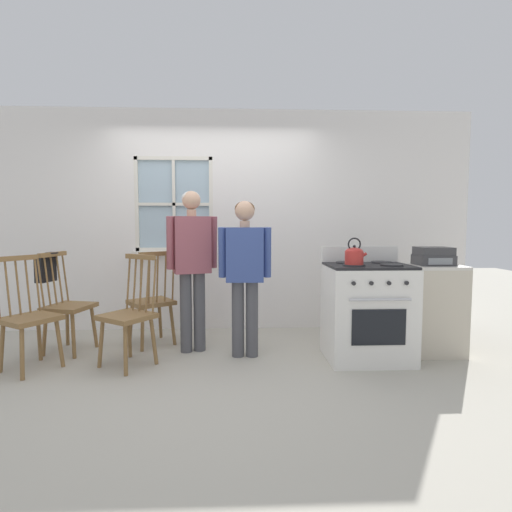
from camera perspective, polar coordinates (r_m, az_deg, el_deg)
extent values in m
plane|color=#B2AD9E|center=(3.82, -7.26, -15.51)|extent=(16.00, 16.00, 0.00)
cube|color=white|center=(5.52, -28.21, 4.46)|extent=(2.25, 0.06, 2.70)
cube|color=white|center=(5.14, 12.05, 4.93)|extent=(3.21, 0.06, 2.70)
cube|color=white|center=(5.10, -11.41, -4.76)|extent=(0.94, 0.06, 0.98)
cube|color=white|center=(5.16, -11.76, 16.85)|extent=(0.94, 0.06, 0.57)
cube|color=silver|center=(4.97, -11.64, 0.49)|extent=(1.00, 0.10, 0.03)
cube|color=#9EB7C6|center=(5.05, -11.58, 7.25)|extent=(0.88, 0.01, 1.09)
cube|color=silver|center=(5.02, -11.63, 7.26)|extent=(0.04, 0.02, 1.15)
cube|color=silver|center=(5.02, -11.63, 7.26)|extent=(0.94, 0.02, 0.04)
cube|color=silver|center=(5.11, -16.68, 7.11)|extent=(0.04, 0.03, 1.15)
cube|color=silver|center=(4.97, -6.44, 7.35)|extent=(0.04, 0.03, 1.15)
cube|color=silver|center=(5.08, -11.74, 13.52)|extent=(0.94, 0.03, 0.04)
cube|color=silver|center=(5.03, -11.53, 0.94)|extent=(0.94, 0.03, 0.04)
cube|color=olive|center=(4.53, -25.11, -6.62)|extent=(0.49, 0.50, 0.04)
cylinder|color=olive|center=(4.35, -24.64, -10.32)|extent=(0.07, 0.08, 0.44)
cylinder|color=olive|center=(4.62, -22.12, -9.38)|extent=(0.08, 0.07, 0.44)
cylinder|color=olive|center=(4.55, -27.95, -9.81)|extent=(0.08, 0.07, 0.44)
cylinder|color=olive|center=(4.80, -25.34, -8.96)|extent=(0.07, 0.08, 0.44)
cylinder|color=olive|center=(4.45, -28.37, -3.51)|extent=(0.07, 0.04, 0.52)
cylinder|color=olive|center=(4.52, -27.64, -3.37)|extent=(0.07, 0.04, 0.52)
cylinder|color=olive|center=(4.59, -26.93, -3.23)|extent=(0.07, 0.04, 0.52)
cylinder|color=olive|center=(4.66, -26.24, -3.10)|extent=(0.07, 0.04, 0.52)
cylinder|color=olive|center=(4.73, -25.58, -2.96)|extent=(0.07, 0.04, 0.52)
cube|color=olive|center=(4.56, -27.06, 0.21)|extent=(0.13, 0.38, 0.04)
cube|color=olive|center=(4.13, -29.57, -7.83)|extent=(0.56, 0.57, 0.04)
cylinder|color=olive|center=(3.97, -30.43, -11.95)|extent=(0.06, 0.09, 0.44)
cylinder|color=olive|center=(4.14, -26.24, -11.14)|extent=(0.09, 0.06, 0.44)
cylinder|color=olive|center=(4.25, -32.56, -10.99)|extent=(0.09, 0.06, 0.44)
cylinder|color=olive|center=(4.40, -28.55, -10.29)|extent=(0.06, 0.09, 0.44)
cylinder|color=olive|center=(4.19, -31.94, -4.12)|extent=(0.07, 0.05, 0.52)
cylinder|color=olive|center=(4.23, -30.86, -4.00)|extent=(0.07, 0.05, 0.52)
cylinder|color=olive|center=(4.28, -29.80, -3.87)|extent=(0.07, 0.05, 0.52)
cylinder|color=olive|center=(4.32, -28.76, -3.75)|extent=(0.07, 0.05, 0.52)
cube|color=olive|center=(4.21, -31.01, -0.27)|extent=(0.24, 0.34, 0.04)
cube|color=olive|center=(3.88, -17.95, -8.22)|extent=(0.57, 0.57, 0.04)
cylinder|color=olive|center=(3.98, -21.27, -11.60)|extent=(0.09, 0.06, 0.44)
cylinder|color=olive|center=(3.72, -18.14, -12.66)|extent=(0.06, 0.09, 0.44)
cylinder|color=olive|center=(4.17, -17.63, -10.78)|extent=(0.06, 0.09, 0.44)
cylinder|color=olive|center=(3.92, -14.41, -11.69)|extent=(0.09, 0.06, 0.44)
cylinder|color=olive|center=(4.08, -17.78, -3.87)|extent=(0.06, 0.07, 0.52)
cylinder|color=olive|center=(4.01, -16.97, -3.99)|extent=(0.06, 0.07, 0.52)
cylinder|color=olive|center=(3.94, -16.12, -4.12)|extent=(0.06, 0.07, 0.52)
cylinder|color=olive|center=(3.87, -15.25, -4.25)|extent=(0.06, 0.07, 0.52)
cylinder|color=olive|center=(3.81, -14.35, -4.38)|extent=(0.06, 0.07, 0.52)
cube|color=olive|center=(3.91, -16.21, -0.11)|extent=(0.33, 0.25, 0.04)
cube|color=olive|center=(4.50, -14.74, -6.41)|extent=(0.57, 0.57, 0.04)
cylinder|color=olive|center=(4.76, -13.55, -8.78)|extent=(0.06, 0.09, 0.44)
cylinder|color=olive|center=(4.63, -17.43, -9.22)|extent=(0.09, 0.06, 0.44)
cylinder|color=olive|center=(4.48, -11.83, -9.59)|extent=(0.09, 0.06, 0.44)
cylinder|color=olive|center=(4.34, -15.92, -10.11)|extent=(0.06, 0.09, 0.44)
cylinder|color=olive|center=(4.38, -11.76, -3.19)|extent=(0.06, 0.07, 0.52)
cylinder|color=olive|center=(4.34, -12.83, -3.27)|extent=(0.06, 0.07, 0.52)
cylinder|color=olive|center=(4.30, -13.92, -3.36)|extent=(0.06, 0.07, 0.52)
cylinder|color=olive|center=(4.26, -15.02, -3.45)|extent=(0.06, 0.07, 0.52)
cylinder|color=olive|center=(4.23, -16.15, -3.53)|extent=(0.06, 0.07, 0.52)
cube|color=olive|center=(4.27, -13.99, 0.32)|extent=(0.33, 0.25, 0.04)
cylinder|color=#4C4C51|center=(4.17, -9.97, -7.97)|extent=(0.12, 0.12, 0.81)
cylinder|color=#4C4C51|center=(4.20, -8.08, -7.88)|extent=(0.12, 0.12, 0.81)
cube|color=#934C56|center=(4.09, -9.14, 1.60)|extent=(0.40, 0.30, 0.57)
cylinder|color=#934C56|center=(4.04, -12.14, 1.84)|extent=(0.10, 0.13, 0.53)
cylinder|color=#934C56|center=(4.11, -6.11, 1.96)|extent=(0.10, 0.13, 0.53)
cylinder|color=tan|center=(4.09, -9.20, 6.09)|extent=(0.10, 0.10, 0.07)
sphere|color=tan|center=(4.09, -9.22, 7.87)|extent=(0.19, 0.19, 0.19)
ellipsoid|color=silver|center=(4.11, -9.26, 8.09)|extent=(0.19, 0.19, 0.15)
cylinder|color=#4C4C51|center=(3.99, -2.60, -8.97)|extent=(0.12, 0.12, 0.75)
cylinder|color=#4C4C51|center=(3.99, -0.58, -8.97)|extent=(0.12, 0.12, 0.75)
cube|color=#384C8E|center=(3.89, -1.61, 0.22)|extent=(0.36, 0.22, 0.53)
cylinder|color=#384C8E|center=(3.87, -4.85, 0.50)|extent=(0.08, 0.11, 0.49)
cylinder|color=#384C8E|center=(3.87, 1.62, 0.51)|extent=(0.08, 0.11, 0.49)
cylinder|color=tan|center=(3.87, -1.62, 4.58)|extent=(0.10, 0.10, 0.06)
sphere|color=tan|center=(3.88, -1.62, 6.46)|extent=(0.19, 0.19, 0.19)
ellipsoid|color=brown|center=(3.89, -1.62, 6.71)|extent=(0.19, 0.19, 0.16)
cube|color=white|center=(4.04, 15.60, -7.88)|extent=(0.79, 0.64, 0.90)
cube|color=black|center=(3.96, 15.75, -1.34)|extent=(0.77, 0.61, 0.02)
cylinder|color=#2D2D30|center=(3.79, 13.82, -1.30)|extent=(0.20, 0.20, 0.02)
cylinder|color=#2D2D30|center=(3.90, 18.80, -1.24)|extent=(0.20, 0.20, 0.02)
cylinder|color=#2D2D30|center=(4.03, 12.80, -0.93)|extent=(0.20, 0.20, 0.02)
cylinder|color=#2D2D30|center=(4.14, 17.52, -0.89)|extent=(0.20, 0.20, 0.02)
cube|color=white|center=(4.23, 14.55, 0.30)|extent=(0.79, 0.06, 0.16)
cube|color=black|center=(3.75, 17.14, -9.71)|extent=(0.49, 0.01, 0.32)
cylinder|color=silver|center=(3.68, 17.34, -5.98)|extent=(0.55, 0.02, 0.02)
cylinder|color=#232326|center=(3.59, 13.79, -3.82)|extent=(0.04, 0.02, 0.04)
cylinder|color=#232326|center=(3.64, 16.16, -3.76)|extent=(0.04, 0.02, 0.04)
cylinder|color=#232326|center=(3.69, 18.48, -3.70)|extent=(0.04, 0.02, 0.04)
cylinder|color=#232326|center=(3.75, 20.72, -3.64)|extent=(0.04, 0.02, 0.04)
cylinder|color=red|center=(3.78, 13.84, -0.26)|extent=(0.17, 0.17, 0.12)
ellipsoid|color=red|center=(3.78, 13.86, 0.65)|extent=(0.16, 0.16, 0.07)
sphere|color=black|center=(3.78, 13.87, 1.33)|extent=(0.03, 0.03, 0.03)
cylinder|color=red|center=(3.80, 15.01, 0.02)|extent=(0.08, 0.03, 0.07)
torus|color=black|center=(3.77, 13.87, 1.64)|extent=(0.12, 0.01, 0.12)
cylinder|color=beige|center=(4.93, -9.40, 1.23)|extent=(0.16, 0.16, 0.10)
cylinder|color=#33261C|center=(4.93, -9.41, 1.70)|extent=(0.15, 0.15, 0.01)
cone|color=#286033|center=(4.93, -9.15, 2.79)|extent=(0.06, 0.05, 0.17)
cone|color=#286033|center=(4.94, -9.62, 2.38)|extent=(0.05, 0.05, 0.11)
cone|color=#286033|center=(4.90, -9.48, 2.47)|extent=(0.04, 0.07, 0.12)
cube|color=black|center=(4.63, -27.86, -1.68)|extent=(0.14, 0.24, 0.26)
torus|color=black|center=(4.57, -27.16, 0.40)|extent=(0.15, 0.15, 0.01)
cube|color=beige|center=(4.46, 23.66, -7.11)|extent=(0.55, 0.50, 0.87)
cube|color=beige|center=(4.39, 23.85, -1.35)|extent=(0.55, 0.50, 0.03)
cube|color=#38383A|center=(4.37, 23.99, -0.53)|extent=(0.34, 0.28, 0.10)
cube|color=#38383A|center=(4.36, 24.03, 0.65)|extent=(0.32, 0.27, 0.08)
cube|color=gray|center=(4.24, 24.85, -0.70)|extent=(0.24, 0.01, 0.06)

